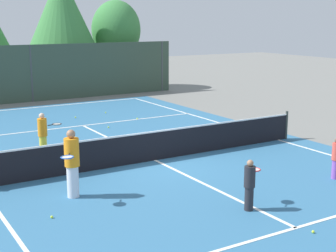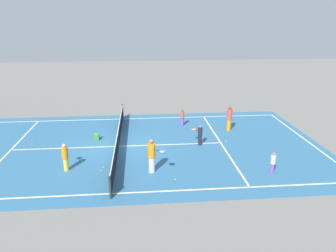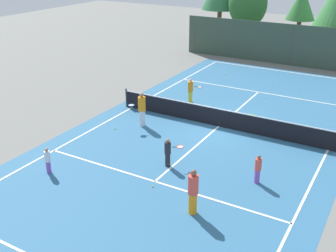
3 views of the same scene
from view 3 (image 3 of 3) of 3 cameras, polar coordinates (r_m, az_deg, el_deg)
The scene contains 22 objects.
ground_plane at distance 21.84m, azimuth 7.03°, elevation -0.05°, with size 80.00×80.00×0.00m, color slate.
court_surface at distance 21.84m, azimuth 7.03°, elevation -0.05°, with size 13.00×25.00×0.01m.
tennis_net at distance 21.64m, azimuth 7.10°, elevation 1.18°, with size 11.90×0.10×1.10m.
perimeter_fence at distance 34.15m, azimuth 16.75°, elevation 10.64°, with size 18.00×0.12×3.20m.
tree_0 at distance 39.00m, azimuth 10.96°, elevation 16.21°, with size 3.49×2.82×6.05m.
tree_2 at distance 39.36m, azimuth 17.96°, elevation 15.76°, with size 2.56×2.56×5.54m.
player_0 at distance 24.83m, azimuth 3.16°, elevation 4.96°, with size 0.90×0.46×1.48m.
player_1 at distance 14.51m, azimuth 3.48°, elevation -8.99°, with size 0.37×0.37×1.75m.
player_2 at distance 17.56m, azimuth 0.04°, elevation -3.61°, with size 0.79×0.70×1.28m.
player_3 at distance 17.80m, azimuth -16.28°, elevation -4.57°, with size 0.24×0.24×1.13m.
player_4 at distance 16.75m, azimuth 12.31°, elevation -5.80°, with size 0.26×0.26×1.23m.
player_5 at distance 21.47m, azimuth -3.65°, elevation 2.37°, with size 0.73×0.93×1.82m.
ball_crate at distance 22.65m, azimuth 11.48°, elevation 1.03°, with size 0.38×0.33×0.43m.
tennis_ball_0 at distance 26.35m, azimuth 13.29°, elevation 3.77°, with size 0.07×0.07×0.07m, color #CCE533.
tennis_ball_1 at distance 23.49m, azimuth 1.20°, elevation 1.96°, with size 0.07×0.07×0.07m, color #CCE533.
tennis_ball_2 at distance 21.51m, azimuth -7.32°, elevation -0.36°, with size 0.07×0.07×0.07m, color #CCE533.
tennis_ball_3 at distance 23.73m, azimuth 0.49°, elevation 2.20°, with size 0.07×0.07×0.07m, color #CCE533.
tennis_ball_4 at distance 26.90m, azimuth 17.93°, elevation 3.64°, with size 0.07×0.07×0.07m, color #CCE533.
tennis_ball_5 at distance 29.02m, azimuth 17.68°, elevation 5.11°, with size 0.07×0.07×0.07m, color #CCE533.
tennis_ball_6 at distance 30.89m, azimuth 7.94°, elevation 7.10°, with size 0.07×0.07×0.07m, color #CCE533.
tennis_ball_7 at distance 16.40m, azimuth -2.15°, elevation -8.32°, with size 0.07×0.07×0.07m, color #CCE533.
tennis_ball_8 at distance 29.04m, azimuth 14.19°, elevation 5.52°, with size 0.07×0.07×0.07m, color #CCE533.
Camera 3 is at (7.61, -18.52, 8.71)m, focal length 44.13 mm.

